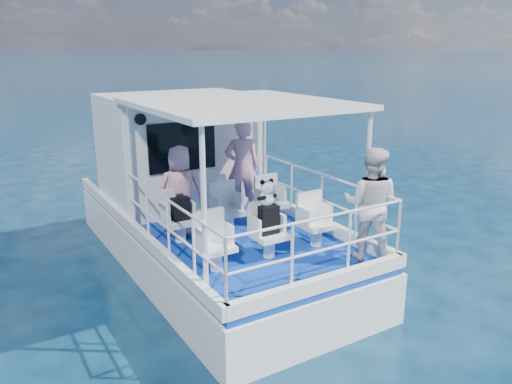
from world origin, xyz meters
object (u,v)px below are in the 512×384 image
Objects in this scene: passenger_stbd_aft at (371,204)px; backpack_center at (269,220)px; passenger_port_fwd at (181,191)px; panda at (267,193)px.

passenger_stbd_aft is 3.90× the size of backpack_center.
passenger_stbd_aft is at bearing 150.19° from passenger_port_fwd.
passenger_stbd_aft is at bearing -32.60° from backpack_center.
panda is at bearing 135.20° from passenger_port_fwd.
panda reaches higher than backpack_center.
passenger_stbd_aft is 1.54m from panda.
backpack_center is 0.42m from panda.
backpack_center is at bearing 135.31° from passenger_port_fwd.
passenger_stbd_aft reaches higher than backpack_center.
passenger_port_fwd is 3.11m from passenger_stbd_aft.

